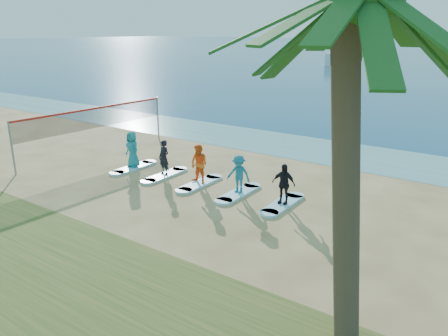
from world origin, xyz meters
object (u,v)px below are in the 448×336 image
Objects in this scene: surfboard_2 at (199,184)px; surfboard_4 at (283,204)px; surfboard_1 at (165,175)px; volleyball_net at (95,118)px; student_0 at (132,149)px; student_3 at (239,174)px; boat_offshore_a at (335,65)px; student_4 at (284,184)px; student_1 at (164,157)px; student_2 at (199,164)px; surfboard_0 at (134,167)px; surfboard_3 at (238,193)px.

surfboard_4 is (3.99, 0.00, 0.00)m from surfboard_2.
surfboard_1 and surfboard_4 have the same top height.
student_0 is (3.50, -0.74, -0.96)m from volleyball_net.
surfboard_4 is at bearing 10.82° from student_0.
boat_offshore_a is at bearing 101.63° from student_3.
student_3 is 1.00× the size of student_4.
student_1 is at bearing -7.68° from volleyball_net.
student_2 is at bearing 0.00° from surfboard_1.
student_2 is 3.99m from student_4.
surfboard_1 is at bearing 0.00° from surfboard_0.
student_1 is 2.00m from student_2.
student_0 is (0.00, 0.00, 0.90)m from surfboard_0.
student_2 reaches higher than surfboard_2.
volleyball_net is 5.63m from student_1.
student_1 reaches higher than boat_offshore_a.
student_0 is at bearing 180.00° from surfboard_2.
volleyball_net is 7.75m from surfboard_2.
surfboard_4 is (7.98, 0.00, 0.00)m from surfboard_0.
boat_offshore_a is at bearing 104.08° from student_4.
volleyball_net is at bearing 176.31° from surfboard_4.
student_2 is 0.75× the size of surfboard_3.
surfboard_1 is 1.33× the size of student_2.
student_4 is (5.98, 0.00, -0.02)m from student_1.
boat_offshore_a is at bearing 107.91° from student_2.
boat_offshore_a is 70.69m from student_4.
student_0 is at bearing 174.31° from student_4.
surfboard_1 is 6.04m from student_4.
student_2 is 0.75× the size of surfboard_4.
volleyball_net reaches higher than boat_offshore_a.
volleyball_net reaches higher than surfboard_3.
surfboard_1 is at bearing 0.00° from student_1.
student_3 is (0.00, 0.00, 0.82)m from surfboard_3.
student_2 reaches higher than student_1.
surfboard_4 is (3.99, 0.00, -0.87)m from student_2.
surfboard_2 is at bearing 7.51° from student_1.
student_0 is 1.03× the size of student_2.
student_3 is at bearing 174.31° from student_4.
student_0 reaches higher than student_3.
surfboard_1 is 2.18m from student_2.
student_2 reaches higher than student_3.
boat_offshore_a is 70.03m from surfboard_3.
student_2 reaches higher than student_4.
student_2 is 1.08× the size of student_3.
student_1 is at bearing 180.00° from surfboard_3.
student_1 is (17.93, -66.51, 0.88)m from boat_offshore_a.
boat_offshore_a reaches higher than surfboard_2.
surfboard_1 is at bearing -178.76° from student_2.
volleyball_net is 5.31× the size of student_0.
surfboard_4 is at bearing 0.00° from student_4.
volleyball_net is 11.55m from student_4.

